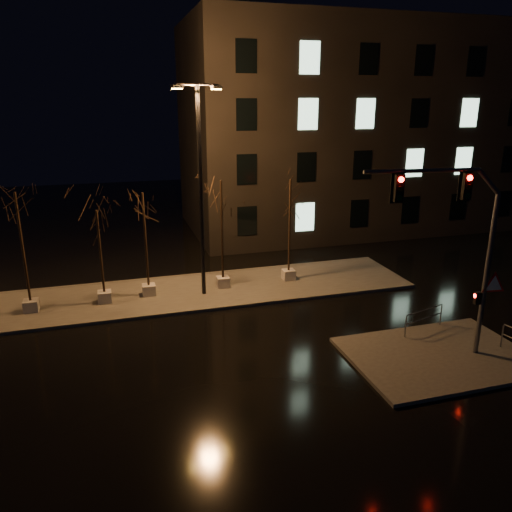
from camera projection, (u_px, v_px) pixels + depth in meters
name	position (u px, v px, depth m)	size (l,w,h in m)	color
ground	(231.00, 343.00, 20.74)	(90.00, 90.00, 0.00)	black
median	(204.00, 291.00, 26.21)	(22.00, 5.00, 0.15)	#494741
sidewalk_corner	(438.00, 356.00, 19.53)	(7.00, 5.00, 0.15)	#494741
building	(350.00, 129.00, 38.73)	(25.00, 12.00, 15.00)	black
tree_0	(19.00, 220.00, 22.19)	(1.80, 1.80, 5.82)	beige
tree_1	(98.00, 231.00, 23.49)	(1.80, 1.80, 4.73)	beige
tree_2	(144.00, 216.00, 24.22)	(1.80, 1.80, 5.41)	beige
tree_3	(221.00, 205.00, 25.22)	(1.80, 1.80, 5.83)	beige
tree_4	(290.00, 202.00, 26.35)	(1.80, 1.80, 5.70)	beige
traffic_signal_mast	(462.00, 237.00, 18.07)	(5.90, 0.94, 7.26)	#5A5C62
streetlight_main	(200.00, 179.00, 23.87)	(2.50, 1.10, 10.23)	black
guard_rail_a	(424.00, 317.00, 21.32)	(2.21, 0.66, 0.99)	#5A5C62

